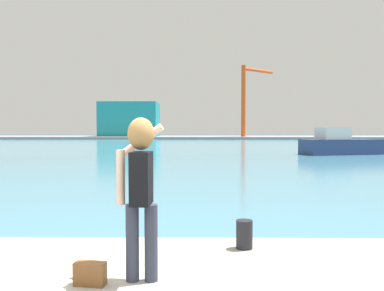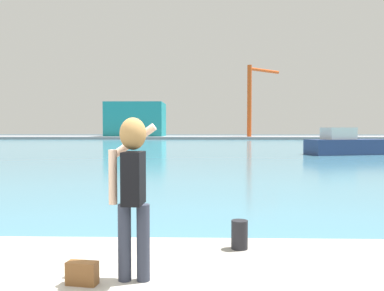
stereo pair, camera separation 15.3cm
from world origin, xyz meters
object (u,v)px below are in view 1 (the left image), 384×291
Objects in this scene: person_photographer at (140,181)px; handbag at (90,274)px; harbor_bollard at (244,234)px; port_crane at (247,94)px; warehouse_left at (130,119)px; boat_moored at (340,145)px.

person_photographer reaches higher than handbag.
harbor_bollard is 0.02× the size of port_crane.
warehouse_left reaches higher than harbor_bollard.
warehouse_left is at bearing 99.15° from handbag.
boat_moored is 67.45m from warehouse_left.
person_photographer is 88.60m from port_crane.
handbag is 35.05m from boat_moored.
person_photographer is 0.13× the size of warehouse_left.
handbag is at bearing -80.85° from warehouse_left.
boat_moored is at bearing -88.46° from port_crane.
port_crane reaches higher than handbag.
warehouse_left is (-16.73, 91.64, 3.67)m from harbor_bollard.
handbag is at bearing -98.14° from port_crane.
person_photographer is at bearing 14.52° from handbag.
harbor_bollard is at bearing -43.64° from person_photographer.
handbag is at bearing 107.62° from person_photographer.
person_photographer is at bearing -97.82° from port_crane.
person_photographer reaches higher than boat_moored.
harbor_bollard is 0.05× the size of boat_moored.
port_crane is at bearing -4.72° from person_photographer.
boat_moored reaches higher than handbag.
person_photographer is 0.11× the size of port_crane.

